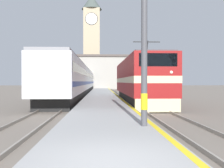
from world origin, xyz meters
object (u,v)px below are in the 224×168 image
object	(u,v)px
catenary_mast	(146,5)
clock_tower	(92,38)
locomotive_train	(139,81)
passenger_train	(80,80)

from	to	relation	value
catenary_mast	clock_tower	size ratio (longest dim) A/B	0.32
locomotive_train	passenger_train	distance (m)	18.99
catenary_mast	clock_tower	distance (m)	71.56
locomotive_train	passenger_train	bearing A→B (deg)	110.32
passenger_train	clock_tower	world-z (taller)	clock_tower
locomotive_train	clock_tower	size ratio (longest dim) A/B	0.57
passenger_train	catenary_mast	bearing A→B (deg)	-81.34
locomotive_train	passenger_train	world-z (taller)	locomotive_train
locomotive_train	clock_tower	distance (m)	58.62
locomotive_train	passenger_train	size ratio (longest dim) A/B	0.31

